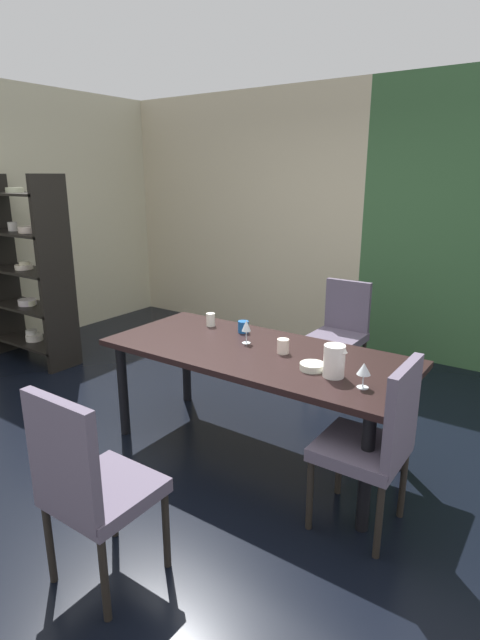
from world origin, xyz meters
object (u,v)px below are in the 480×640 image
(wine_glass_left, at_px, (246,326))
(serving_bowl_near_window, at_px, (312,366))
(display_shelf, at_px, (27,271))
(cup_north, at_px, (283,346))
(chair_head_far, at_px, (341,328))
(chair_head_near, at_px, (89,483))
(cup_west, at_px, (243,327))
(chair_right_near, at_px, (376,439))
(wine_glass_rear, at_px, (364,370))
(dining_table, at_px, (256,361))
(pitcher_corner, at_px, (334,361))
(cup_south, at_px, (211,320))

(wine_glass_left, relative_size, serving_bowl_near_window, 1.11)
(display_shelf, height_order, cup_north, display_shelf)
(chair_head_far, bearing_deg, chair_head_near, 91.10)
(chair_head_near, xyz_separation_m, serving_bowl_near_window, (0.42, 1.32, 0.22))
(cup_west, bearing_deg, chair_head_near, -78.94)
(cup_north, relative_size, cup_west, 1.10)
(chair_right_near, relative_size, display_shelf, 0.52)
(wine_glass_rear, bearing_deg, dining_table, 167.23)
(chair_right_near, height_order, cup_west, chair_right_near)
(wine_glass_left, height_order, pitcher_corner, pitcher_corner)
(wine_glass_rear, xyz_separation_m, cup_west, (-1.10, 0.45, -0.06))
(dining_table, xyz_separation_m, cup_west, (-0.28, 0.27, 0.12))
(cup_south, bearing_deg, chair_head_far, 63.67)
(cup_south, bearing_deg, chair_right_near, -20.77)
(dining_table, xyz_separation_m, wine_glass_rear, (0.81, -0.18, 0.18))
(wine_glass_left, distance_m, cup_south, 0.50)
(chair_right_near, bearing_deg, cup_west, 64.56)
(dining_table, xyz_separation_m, chair_right_near, (0.96, -0.32, -0.12))
(wine_glass_left, xyz_separation_m, cup_north, (0.31, -0.03, -0.07))
(wine_glass_left, bearing_deg, chair_head_far, 84.92)
(chair_head_near, relative_size, cup_south, 10.07)
(chair_head_near, height_order, pitcher_corner, chair_head_near)
(cup_south, bearing_deg, display_shelf, -178.78)
(wine_glass_rear, bearing_deg, serving_bowl_near_window, 167.03)
(chair_right_near, bearing_deg, pitcher_corner, 60.83)
(display_shelf, bearing_deg, cup_north, -3.08)
(wine_glass_left, distance_m, cup_north, 0.32)
(chair_right_near, xyz_separation_m, wine_glass_rear, (-0.14, 0.14, 0.31))
(serving_bowl_near_window, distance_m, cup_west, 0.84)
(chair_right_near, xyz_separation_m, cup_north, (-0.78, 0.37, 0.25))
(cup_west, bearing_deg, cup_north, -25.37)
(wine_glass_rear, distance_m, cup_west, 1.19)
(dining_table, height_order, cup_north, cup_north)
(cup_south, bearing_deg, serving_bowl_near_window, -19.18)
(serving_bowl_near_window, distance_m, cup_south, 1.11)
(chair_head_near, bearing_deg, cup_south, 110.47)
(display_shelf, bearing_deg, chair_head_far, 22.89)
(chair_head_near, distance_m, cup_west, 1.74)
(dining_table, bearing_deg, cup_west, 136.84)
(cup_west, bearing_deg, display_shelf, -178.78)
(cup_south, distance_m, cup_north, 0.79)
(chair_head_far, xyz_separation_m, serving_bowl_near_window, (0.47, -1.53, 0.23))
(wine_glass_left, distance_m, serving_bowl_near_window, 0.63)
(chair_head_far, bearing_deg, wine_glass_left, 84.92)
(chair_right_near, relative_size, wine_glass_left, 5.91)
(cup_north, bearing_deg, chair_head_near, -95.08)
(dining_table, xyz_separation_m, wine_glass_left, (-0.13, 0.08, 0.20))
(display_shelf, distance_m, pitcher_corner, 3.51)
(display_shelf, xyz_separation_m, serving_bowl_near_window, (3.34, -0.32, -0.17))
(display_shelf, height_order, pitcher_corner, display_shelf)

